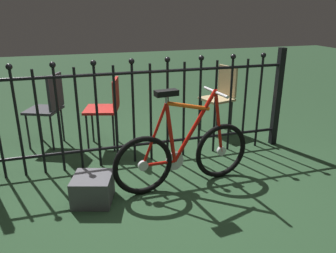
{
  "coord_description": "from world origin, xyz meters",
  "views": [
    {
      "loc": [
        -0.75,
        -2.6,
        1.61
      ],
      "look_at": [
        0.11,
        0.21,
        0.55
      ],
      "focal_mm": 35.65,
      "sensor_mm": 36.0,
      "label": 1
    }
  ],
  "objects_px": {
    "chair_charcoal": "(49,104)",
    "display_crate": "(93,189)",
    "chair_tan": "(221,93)",
    "chair_red": "(107,105)",
    "bicycle": "(184,153)"
  },
  "relations": [
    {
      "from": "chair_red",
      "to": "chair_tan",
      "type": "bearing_deg",
      "value": 5.27
    },
    {
      "from": "bicycle",
      "to": "chair_red",
      "type": "bearing_deg",
      "value": 115.8
    },
    {
      "from": "bicycle",
      "to": "display_crate",
      "type": "bearing_deg",
      "value": -177.01
    },
    {
      "from": "chair_charcoal",
      "to": "chair_red",
      "type": "height_order",
      "value": "chair_charcoal"
    },
    {
      "from": "chair_charcoal",
      "to": "display_crate",
      "type": "bearing_deg",
      "value": -75.96
    },
    {
      "from": "chair_charcoal",
      "to": "display_crate",
      "type": "relative_size",
      "value": 2.69
    },
    {
      "from": "bicycle",
      "to": "chair_charcoal",
      "type": "height_order",
      "value": "bicycle"
    },
    {
      "from": "chair_tan",
      "to": "display_crate",
      "type": "relative_size",
      "value": 2.68
    },
    {
      "from": "bicycle",
      "to": "chair_charcoal",
      "type": "xyz_separation_m",
      "value": [
        -1.21,
        1.38,
        0.2
      ]
    },
    {
      "from": "chair_charcoal",
      "to": "display_crate",
      "type": "distance_m",
      "value": 1.52
    },
    {
      "from": "bicycle",
      "to": "chair_tan",
      "type": "distance_m",
      "value": 1.63
    },
    {
      "from": "bicycle",
      "to": "chair_red",
      "type": "height_order",
      "value": "bicycle"
    },
    {
      "from": "chair_tan",
      "to": "chair_charcoal",
      "type": "bearing_deg",
      "value": 177.44
    },
    {
      "from": "chair_tan",
      "to": "chair_red",
      "type": "distance_m",
      "value": 1.54
    },
    {
      "from": "chair_charcoal",
      "to": "chair_tan",
      "type": "xyz_separation_m",
      "value": [
        2.19,
        -0.1,
        -0.0
      ]
    }
  ]
}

